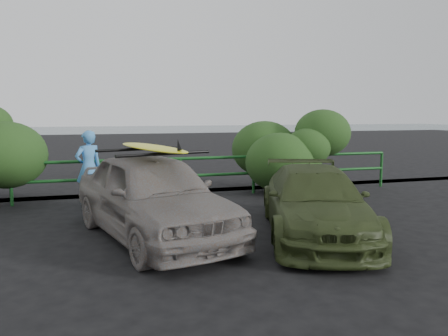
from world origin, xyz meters
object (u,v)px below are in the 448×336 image
Objects in this scene: surfboard at (152,147)px; guardrail at (141,179)px; man at (89,167)px; olive_vehicle at (314,202)px; sedan at (153,195)px.

guardrail is at bearing 72.13° from surfboard.
man is 0.68× the size of surfboard.
olive_vehicle is at bearing -57.39° from guardrail.
guardrail is 7.97× the size of man.
guardrail is 4.92m from olive_vehicle.
sedan is at bearing 164.12° from surfboard.
guardrail is at bearing 164.90° from man.
olive_vehicle is at bearing -29.28° from sedan.
man is at bearing 93.18° from surfboard.
sedan is at bearing -91.99° from guardrail.
olive_vehicle is 3.02m from surfboard.
surfboard is (-0.12, -3.49, 1.06)m from guardrail.
surfboard is (0.00, 0.00, 0.84)m from sedan.
olive_vehicle is (2.77, -0.66, -0.14)m from sedan.
sedan is at bearing -175.19° from olive_vehicle.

